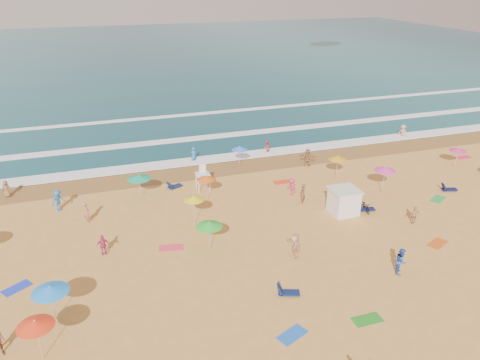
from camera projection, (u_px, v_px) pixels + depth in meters
name	position (u px, v px, depth m)	size (l,w,h in m)	color
ground	(272.00, 227.00, 36.00)	(220.00, 220.00, 0.00)	gold
ocean	(139.00, 56.00, 108.89)	(220.00, 140.00, 0.18)	#0C4756
wet_sand	(226.00, 168.00, 46.84)	(220.00, 220.00, 0.00)	olive
surf_foam	(204.00, 139.00, 54.46)	(200.00, 18.70, 0.05)	white
cabana	(344.00, 202.00, 37.71)	(2.00, 2.00, 2.00)	silver
cabana_roof	(345.00, 190.00, 37.28)	(2.20, 2.20, 0.12)	silver
bicycle	(365.00, 206.00, 38.21)	(0.60, 1.71, 0.90)	black
lifeguard_stand	(203.00, 179.00, 41.67)	(1.20, 1.20, 2.10)	white
beach_umbrellas	(290.00, 203.00, 34.93)	(54.65, 30.31, 0.82)	#317DDE
loungers	(353.00, 238.00, 34.20)	(54.75, 24.93, 0.34)	#0E1149
towels	(306.00, 239.00, 34.33)	(44.67, 20.98, 0.03)	#C53F18
beachgoers	(252.00, 193.00, 39.66)	(43.38, 24.48, 2.09)	#BF2F61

